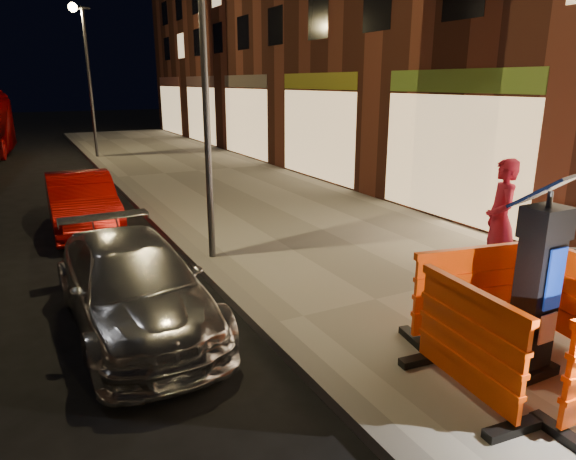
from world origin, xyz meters
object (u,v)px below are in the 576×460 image
barrier_kerbside (468,343)px  car_silver (137,326)px  parking_kiosk (538,283)px  car_red (85,230)px  barrier_back (466,293)px  stroller (555,260)px  man (500,220)px

barrier_kerbside → car_silver: size_ratio=0.36×
parking_kiosk → car_red: 9.72m
barrier_kerbside → car_red: 9.36m
car_red → barrier_back: bearing=-64.7°
parking_kiosk → car_red: parking_kiosk is taller
car_red → stroller: (5.85, -7.61, 0.71)m
car_red → car_silver: bearing=-88.6°
parking_kiosk → stroller: bearing=38.2°
car_silver → stroller: bearing=-21.9°
parking_kiosk → car_silver: size_ratio=0.51×
car_red → stroller: stroller is taller
parking_kiosk → car_silver: parking_kiosk is taller
man → stroller: man is taller
parking_kiosk → stroller: 2.62m
car_red → man: (5.65, -6.71, 1.14)m
car_silver → barrier_back: bearing=-36.6°
barrier_back → man: man is taller
barrier_kerbside → parking_kiosk: bearing=-84.6°
parking_kiosk → car_silver: (-3.59, 3.46, -1.21)m
barrier_kerbside → car_silver: barrier_kerbside is taller
man → stroller: 1.02m
barrier_back → parking_kiosk: bearing=-79.6°
barrier_kerbside → stroller: size_ratio=1.36×
car_silver → car_red: car_red is taller
parking_kiosk → barrier_back: parking_kiosk is taller
parking_kiosk → barrier_kerbside: size_ratio=1.40×
car_red → barrier_kerbside: bearing=-72.4°
barrier_back → stroller: (2.21, 0.37, -0.03)m
parking_kiosk → stroller: size_ratio=1.90×
barrier_back → car_red: barrier_back is taller
barrier_back → car_silver: (-3.59, 2.51, -0.74)m
parking_kiosk → car_red: (-3.65, 8.93, -1.21)m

